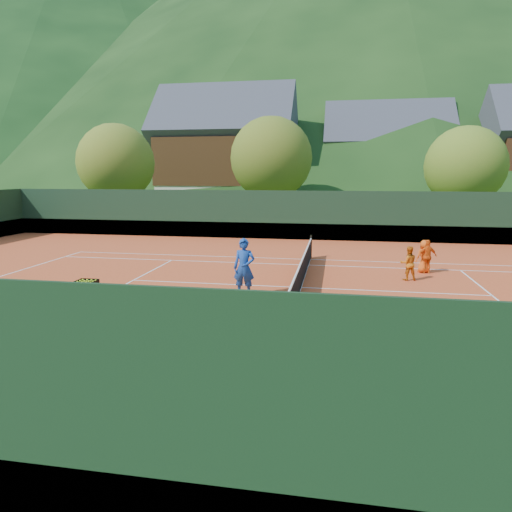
% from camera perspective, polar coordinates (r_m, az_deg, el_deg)
% --- Properties ---
extents(ground, '(400.00, 400.00, 0.00)m').
position_cam_1_polar(ground, '(16.46, 5.62, -4.01)').
color(ground, '#314F18').
rests_on(ground, ground).
extents(clay_court, '(40.00, 24.00, 0.02)m').
position_cam_1_polar(clay_court, '(16.46, 5.62, -3.97)').
color(clay_court, '#C4461F').
rests_on(clay_court, ground).
extents(mountain_far, '(280.00, 280.00, 110.00)m').
position_cam_1_polar(mountain_far, '(183.35, 13.88, 26.17)').
color(mountain_far, black).
rests_on(mountain_far, ground).
extents(mountain_far_left, '(260.00, 260.00, 100.00)m').
position_cam_1_polar(mountain_far_left, '(194.81, -19.85, 23.38)').
color(mountain_far_left, black).
rests_on(mountain_far_left, ground).
extents(coach, '(0.71, 0.47, 1.94)m').
position_cam_1_polar(coach, '(15.02, -1.50, -1.47)').
color(coach, '#174196').
rests_on(coach, clay_court).
extents(student_a, '(0.71, 0.60, 1.31)m').
position_cam_1_polar(student_a, '(18.31, 18.50, -0.86)').
color(student_a, orange).
rests_on(student_a, clay_court).
extents(student_b, '(0.88, 0.58, 1.38)m').
position_cam_1_polar(student_b, '(19.84, 20.61, -0.06)').
color(student_b, orange).
rests_on(student_b, clay_court).
extents(student_c, '(0.77, 0.64, 1.36)m').
position_cam_1_polar(student_c, '(19.92, 20.28, -0.04)').
color(student_c, '#F55D15').
rests_on(student_c, clay_court).
extents(tennis_ball_0, '(0.07, 0.07, 0.07)m').
position_cam_1_polar(tennis_ball_0, '(15.09, 14.71, -5.42)').
color(tennis_ball_0, '#E8F428').
rests_on(tennis_ball_0, clay_court).
extents(tennis_ball_2, '(0.07, 0.07, 0.07)m').
position_cam_1_polar(tennis_ball_2, '(13.45, -17.96, -7.52)').
color(tennis_ball_2, '#E8F428').
rests_on(tennis_ball_2, clay_court).
extents(tennis_ball_3, '(0.07, 0.07, 0.07)m').
position_cam_1_polar(tennis_ball_3, '(12.28, -26.11, -9.81)').
color(tennis_ball_3, '#E8F428').
rests_on(tennis_ball_3, clay_court).
extents(tennis_ball_4, '(0.07, 0.07, 0.07)m').
position_cam_1_polar(tennis_ball_4, '(12.22, 9.26, -8.95)').
color(tennis_ball_4, '#E8F428').
rests_on(tennis_ball_4, clay_court).
extents(tennis_ball_5, '(0.07, 0.07, 0.07)m').
position_cam_1_polar(tennis_ball_5, '(13.68, -4.09, -6.73)').
color(tennis_ball_5, '#E8F428').
rests_on(tennis_ball_5, clay_court).
extents(tennis_ball_6, '(0.07, 0.07, 0.07)m').
position_cam_1_polar(tennis_ball_6, '(13.80, 7.11, -6.63)').
color(tennis_ball_6, '#E8F428').
rests_on(tennis_ball_6, clay_court).
extents(tennis_ball_8, '(0.07, 0.07, 0.07)m').
position_cam_1_polar(tennis_ball_8, '(12.44, 25.18, -9.48)').
color(tennis_ball_8, '#E8F428').
rests_on(tennis_ball_8, clay_court).
extents(tennis_ball_9, '(0.07, 0.07, 0.07)m').
position_cam_1_polar(tennis_ball_9, '(14.26, 9.02, -6.12)').
color(tennis_ball_9, '#E8F428').
rests_on(tennis_ball_9, clay_court).
extents(tennis_ball_10, '(0.07, 0.07, 0.07)m').
position_cam_1_polar(tennis_ball_10, '(8.45, 25.78, -19.07)').
color(tennis_ball_10, '#E8F428').
rests_on(tennis_ball_10, clay_court).
extents(tennis_ball_14, '(0.07, 0.07, 0.07)m').
position_cam_1_polar(tennis_ball_14, '(13.00, -10.91, -7.82)').
color(tennis_ball_14, '#E8F428').
rests_on(tennis_ball_14, clay_court).
extents(tennis_ball_15, '(0.07, 0.07, 0.07)m').
position_cam_1_polar(tennis_ball_15, '(11.14, 19.75, -11.37)').
color(tennis_ball_15, '#E8F428').
rests_on(tennis_ball_15, clay_court).
extents(tennis_ball_16, '(0.07, 0.07, 0.07)m').
position_cam_1_polar(tennis_ball_16, '(13.61, -5.38, -6.84)').
color(tennis_ball_16, '#E8F428').
rests_on(tennis_ball_16, clay_court).
extents(tennis_ball_17, '(0.07, 0.07, 0.07)m').
position_cam_1_polar(tennis_ball_17, '(8.76, -3.59, -16.89)').
color(tennis_ball_17, '#E8F428').
rests_on(tennis_ball_17, clay_court).
extents(tennis_ball_18, '(0.07, 0.07, 0.07)m').
position_cam_1_polar(tennis_ball_18, '(10.00, 8.83, -13.41)').
color(tennis_ball_18, '#E8F428').
rests_on(tennis_ball_18, clay_court).
extents(tennis_ball_19, '(0.07, 0.07, 0.07)m').
position_cam_1_polar(tennis_ball_19, '(14.98, -5.11, -5.23)').
color(tennis_ball_19, '#E8F428').
rests_on(tennis_ball_19, clay_court).
extents(court_lines, '(23.83, 11.03, 0.00)m').
position_cam_1_polar(court_lines, '(16.45, 5.62, -3.93)').
color(court_lines, white).
rests_on(court_lines, clay_court).
extents(tennis_net, '(0.10, 12.07, 1.10)m').
position_cam_1_polar(tennis_net, '(16.34, 5.65, -2.24)').
color(tennis_net, black).
rests_on(tennis_net, clay_court).
extents(perimeter_fence, '(40.40, 24.24, 3.00)m').
position_cam_1_polar(perimeter_fence, '(16.19, 5.70, 0.35)').
color(perimeter_fence, black).
rests_on(perimeter_fence, clay_court).
extents(ball_hopper, '(0.57, 0.57, 1.00)m').
position_cam_1_polar(ball_hopper, '(14.03, -20.48, -3.92)').
color(ball_hopper, black).
rests_on(ball_hopper, clay_court).
extents(chalet_left, '(13.80, 9.93, 12.92)m').
position_cam_1_polar(chalet_left, '(47.28, -3.70, 12.22)').
color(chalet_left, beige).
rests_on(chalet_left, ground).
extents(chalet_mid, '(12.65, 8.82, 11.45)m').
position_cam_1_polar(chalet_mid, '(50.15, 15.88, 11.00)').
color(chalet_mid, beige).
rests_on(chalet_mid, ground).
extents(tree_a, '(6.00, 6.00, 7.88)m').
position_cam_1_polar(tree_a, '(38.03, -17.13, 11.09)').
color(tree_a, '#432A1B').
rests_on(tree_a, ground).
extents(tree_b, '(6.40, 6.40, 8.40)m').
position_cam_1_polar(tree_b, '(36.30, 1.89, 12.11)').
color(tree_b, '#402B19').
rests_on(tree_b, ground).
extents(tree_c, '(5.60, 5.60, 7.35)m').
position_cam_1_polar(tree_c, '(36.00, 24.65, 10.17)').
color(tree_c, '#3D2618').
rests_on(tree_c, ground).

